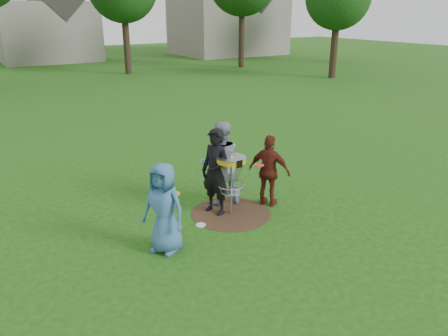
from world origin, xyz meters
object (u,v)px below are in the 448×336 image
player_black (216,172)px  disc_golf_basket (231,171)px  player_blue (164,208)px  player_maroon (269,171)px  player_grey (220,163)px

player_black → disc_golf_basket: (0.26, -0.24, 0.04)m
player_blue → disc_golf_basket: bearing=78.3°
disc_golf_basket → player_maroon: bearing=-3.3°
player_grey → disc_golf_basket: bearing=90.8°
player_blue → player_black: bearing=87.8°
player_maroon → player_grey: bearing=21.6°
player_maroon → disc_golf_basket: size_ratio=1.23×
player_grey → disc_golf_basket: player_grey is taller
player_blue → player_black: player_black is taller
disc_golf_basket → player_grey: bearing=80.8°
player_blue → disc_golf_basket: player_blue is taller
player_grey → player_maroon: player_grey is taller
player_grey → player_maroon: 1.14m
player_black → player_blue: bearing=-81.5°
player_blue → player_black: size_ratio=0.90×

